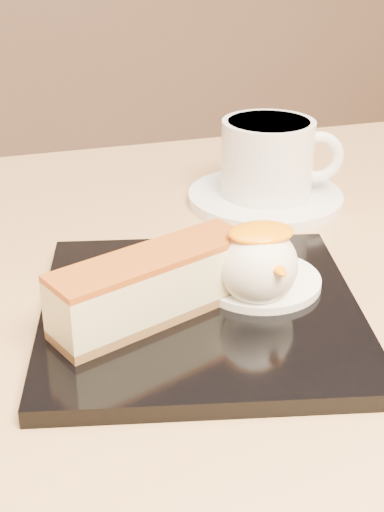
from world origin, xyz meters
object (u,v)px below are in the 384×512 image
object	(u,v)px
coffee_cup	(270,156)
cheesecake	(153,286)
table	(232,473)
ice_cream_scoop	(258,265)
saucer	(265,198)
dessert_plate	(200,311)

from	to	relation	value
coffee_cup	cheesecake	bearing A→B (deg)	-115.37
table	ice_cream_scoop	bearing A→B (deg)	-42.17
table	coffee_cup	world-z (taller)	coffee_cup
ice_cream_scoop	saucer	xyz separation A→B (m)	(0.09, 0.19, -0.03)
dessert_plate	saucer	size ratio (longest dim) A/B	1.47
saucer	coffee_cup	size ratio (longest dim) A/B	1.29
table	saucer	world-z (taller)	saucer
ice_cream_scoop	saucer	world-z (taller)	ice_cream_scoop
cheesecake	dessert_plate	bearing A→B (deg)	-12.80
dessert_plate	table	bearing A→B (deg)	8.22
dessert_plate	coffee_cup	xyz separation A→B (m)	(0.13, 0.19, 0.04)
cheesecake	coffee_cup	size ratio (longest dim) A/B	1.27
dessert_plate	coffee_cup	bearing A→B (deg)	55.49
dessert_plate	coffee_cup	size ratio (longest dim) A/B	1.89
coffee_cup	dessert_plate	bearing A→B (deg)	-109.45
ice_cream_scoop	saucer	size ratio (longest dim) A/B	0.37
dessert_plate	saucer	world-z (taller)	dessert_plate
cheesecake	coffee_cup	world-z (taller)	coffee_cup
dessert_plate	saucer	bearing A→B (deg)	56.03
table	cheesecake	size ratio (longest dim) A/B	5.42
dessert_plate	cheesecake	bearing A→B (deg)	-171.87
dessert_plate	saucer	distance (m)	0.23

